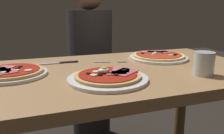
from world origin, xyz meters
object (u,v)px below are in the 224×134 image
(pizza_foreground, at_px, (108,77))
(knife, at_px, (61,63))
(dining_table, at_px, (120,96))
(diner_person, at_px, (90,68))
(pizza_across_right, at_px, (11,73))
(water_glass_near, at_px, (204,65))
(fork, at_px, (108,62))
(pizza_across_left, at_px, (158,56))

(pizza_foreground, xyz_separation_m, knife, (-0.12, 0.34, -0.01))
(dining_table, xyz_separation_m, diner_person, (0.06, 0.74, -0.05))
(dining_table, bearing_deg, pizza_across_right, 173.79)
(water_glass_near, distance_m, knife, 0.63)
(knife, bearing_deg, pizza_foreground, -69.98)
(fork, bearing_deg, pizza_across_right, -167.87)
(diner_person, bearing_deg, pizza_across_right, 54.59)
(pizza_across_right, relative_size, water_glass_near, 2.94)
(pizza_foreground, height_order, pizza_across_left, pizza_foreground)
(dining_table, distance_m, pizza_across_right, 0.46)
(knife, bearing_deg, water_glass_near, -38.63)
(pizza_across_right, xyz_separation_m, diner_person, (0.49, 0.69, -0.19))
(water_glass_near, height_order, fork, water_glass_near)
(pizza_across_right, distance_m, diner_person, 0.87)
(knife, distance_m, diner_person, 0.64)
(pizza_across_left, bearing_deg, fork, 178.71)
(dining_table, bearing_deg, pizza_foreground, -126.54)
(fork, height_order, diner_person, diner_person)
(pizza_foreground, relative_size, diner_person, 0.25)
(pizza_foreground, distance_m, knife, 0.36)
(dining_table, distance_m, pizza_across_left, 0.33)
(knife, bearing_deg, dining_table, -41.19)
(fork, bearing_deg, diner_person, 83.31)
(pizza_across_left, relative_size, pizza_across_right, 1.12)
(diner_person, bearing_deg, water_glass_near, 102.40)
(pizza_across_right, xyz_separation_m, fork, (0.42, 0.09, -0.01))
(water_glass_near, bearing_deg, dining_table, 143.67)
(pizza_across_right, distance_m, fork, 0.43)
(water_glass_near, xyz_separation_m, diner_person, (-0.21, 0.94, -0.21))
(pizza_foreground, relative_size, pizza_across_left, 0.97)
(dining_table, relative_size, knife, 6.26)
(pizza_foreground, relative_size, pizza_across_right, 1.09)
(water_glass_near, height_order, diner_person, diner_person)
(pizza_foreground, xyz_separation_m, fork, (0.09, 0.28, -0.01))
(water_glass_near, relative_size, knife, 0.47)
(water_glass_near, xyz_separation_m, knife, (-0.49, 0.39, -0.04))
(pizza_across_right, relative_size, diner_person, 0.23)
(dining_table, distance_m, knife, 0.33)
(water_glass_near, xyz_separation_m, fork, (-0.28, 0.34, -0.04))
(fork, bearing_deg, pizza_across_left, -1.29)
(pizza_across_left, xyz_separation_m, diner_person, (-0.20, 0.61, -0.19))
(pizza_across_right, height_order, fork, pizza_across_right)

